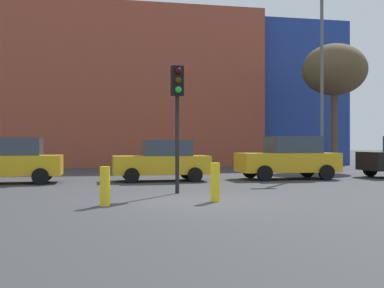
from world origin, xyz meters
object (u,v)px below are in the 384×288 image
object	(u,v)px
parked_car_1	(9,161)
bollard_yellow_1	(215,182)
bare_tree_0	(334,71)
street_lamp	(322,73)
parked_car_2	(162,161)
bollard_yellow_0	(105,186)
traffic_light_island	(177,100)
parked_car_3	(289,158)

from	to	relation	value
parked_car_1	bollard_yellow_1	bearing A→B (deg)	130.92
bare_tree_0	street_lamp	size ratio (longest dim) A/B	0.83
parked_car_2	bollard_yellow_0	world-z (taller)	parked_car_2
parked_car_2	traffic_light_island	size ratio (longest dim) A/B	1.00
parked_car_1	street_lamp	world-z (taller)	street_lamp
parked_car_1	parked_car_2	bearing A→B (deg)	-180.00
parked_car_3	bollard_yellow_0	size ratio (longest dim) A/B	4.42
bare_tree_0	street_lamp	bearing A→B (deg)	-124.79
parked_car_2	bare_tree_0	distance (m)	13.78
bare_tree_0	bollard_yellow_1	world-z (taller)	bare_tree_0
parked_car_2	bare_tree_0	bearing A→B (deg)	-149.40
traffic_light_island	parked_car_1	bearing A→B (deg)	-135.86
parked_car_3	bollard_yellow_1	bearing A→B (deg)	54.90
parked_car_1	parked_car_2	size ratio (longest dim) A/B	1.04
bare_tree_0	bollard_yellow_0	size ratio (longest dim) A/B	7.73
parked_car_2	bare_tree_0	world-z (taller)	bare_tree_0
parked_car_1	bollard_yellow_0	bearing A→B (deg)	114.39
bollard_yellow_1	street_lamp	world-z (taller)	street_lamp
bollard_yellow_0	bollard_yellow_1	world-z (taller)	bollard_yellow_1
bollard_yellow_0	parked_car_1	bearing A→B (deg)	114.39
parked_car_2	bollard_yellow_1	xyz separation A→B (m)	(0.38, -7.21, -0.32)
parked_car_1	bare_tree_0	xyz separation A→B (m)	(16.94, 6.54, 4.94)
parked_car_2	street_lamp	bearing A→B (deg)	-163.66
traffic_light_island	bollard_yellow_1	xyz separation A→B (m)	(0.61, -2.24, -2.34)
parked_car_3	bollard_yellow_1	world-z (taller)	parked_car_3
bollard_yellow_0	street_lamp	bearing A→B (deg)	43.10
parked_car_2	street_lamp	distance (m)	9.47
street_lamp	parked_car_1	bearing A→B (deg)	-170.31
parked_car_2	bollard_yellow_0	xyz separation A→B (m)	(-2.45, -7.55, -0.35)
bare_tree_0	bollard_yellow_0	xyz separation A→B (m)	(-13.51, -14.09, -5.32)
bollard_yellow_1	street_lamp	size ratio (longest dim) A/B	0.11
bollard_yellow_0	traffic_light_island	bearing A→B (deg)	49.41
parked_car_2	bare_tree_0	xyz separation A→B (m)	(11.07, 6.54, 4.97)
bare_tree_0	bollard_yellow_1	distance (m)	18.20
parked_car_1	parked_car_3	distance (m)	11.32
parked_car_3	bollard_yellow_1	xyz separation A→B (m)	(-5.07, -7.21, -0.40)
parked_car_3	traffic_light_island	size ratio (longest dim) A/B	1.09
bare_tree_0	bollard_yellow_1	size ratio (longest dim) A/B	7.29
parked_car_3	bollard_yellow_0	distance (m)	10.93
street_lamp	traffic_light_island	bearing A→B (deg)	-138.82
bollard_yellow_0	bollard_yellow_1	distance (m)	2.85
parked_car_2	traffic_light_island	bearing A→B (deg)	87.29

